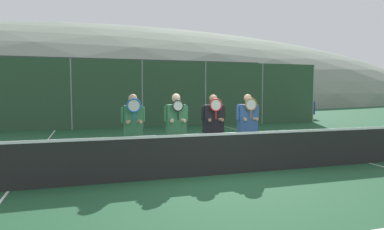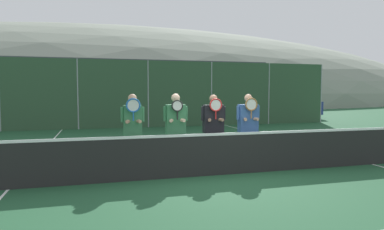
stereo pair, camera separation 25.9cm
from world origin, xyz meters
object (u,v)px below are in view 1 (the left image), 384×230
Objects in this scene: car_left_of_center at (118,108)px; player_leftmost at (133,127)px; player_rightmost at (248,124)px; car_right_of_center at (279,105)px; player_center_right at (213,124)px; car_center at (203,106)px; car_far_left at (17,109)px; player_center_left at (176,126)px.

player_leftmost is at bearing -93.57° from car_left_of_center.
player_rightmost is 15.41m from car_right_of_center.
player_center_right is 13.78m from car_center.
car_right_of_center reaches higher than player_leftmost.
player_leftmost is 0.41× the size of car_right_of_center.
car_far_left is 5.37m from car_left_of_center.
car_left_of_center is 5.49m from car_center.
player_rightmost reaches higher than player_center_right.
player_center_right is at bearing 172.80° from player_rightmost.
car_far_left is at bearing 117.43° from player_center_right.
player_center_left is (0.99, -0.08, 0.01)m from player_leftmost.
player_leftmost is 12.62m from car_left_of_center.
car_right_of_center is at bearing -0.08° from car_far_left.
player_center_left is at bearing -66.40° from car_far_left.
car_far_left is 16.14m from car_right_of_center.
car_left_of_center is at bearing -174.19° from car_center.
player_rightmost is at bearing 0.57° from player_center_left.
player_leftmost is 0.99× the size of player_center_left.
player_rightmost is 13.64m from car_center.
car_right_of_center is (9.58, 12.61, -0.11)m from player_center_right.
car_left_of_center is at bearing 86.43° from player_leftmost.
player_center_right is at bearing -127.24° from car_right_of_center.
car_far_left is (-6.55, 12.63, -0.13)m from player_center_right.
player_center_left is 1.86m from player_rightmost.
player_leftmost is 1.01× the size of player_center_right.
player_leftmost is at bearing 178.84° from player_rightmost.
player_rightmost is (0.88, -0.11, 0.00)m from player_center_right.
player_center_right is at bearing -62.57° from car_far_left.
car_far_left is 0.89× the size of car_left_of_center.
player_leftmost is 0.99m from player_center_left.
player_center_left reaches higher than player_center_right.
player_leftmost is at bearing -178.46° from player_center_right.
player_center_left is at bearing -172.48° from player_center_right.
car_far_left is (-4.59, 12.68, -0.12)m from player_leftmost.
car_far_left is (-7.43, 12.74, -0.13)m from player_rightmost.
player_leftmost is 1.01× the size of player_rightmost.
car_right_of_center reaches higher than player_center_right.
car_center reaches higher than car_left_of_center.
car_right_of_center reaches higher than car_far_left.
player_leftmost reaches higher than player_center_right.
car_left_of_center is at bearing -0.93° from car_far_left.
player_center_left is 0.39× the size of car_left_of_center.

